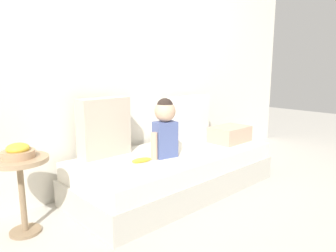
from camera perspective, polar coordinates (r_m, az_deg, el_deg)
ground_plane at (r=3.01m, az=1.20°, el=-11.41°), size 12.00×12.00×0.00m
back_wall at (r=3.21m, az=-5.88°, el=11.57°), size 5.11×0.10×2.36m
couch at (r=2.94m, az=1.21°, el=-8.15°), size 1.91×0.86×0.37m
throw_pillow_left at (r=2.77m, az=-11.43°, el=-0.22°), size 0.45×0.16×0.50m
throw_pillow_right at (r=3.43m, az=3.67°, el=1.65°), size 0.50×0.16×0.44m
toddler at (r=2.67m, az=-0.53°, el=0.14°), size 0.30×0.18×0.51m
banana at (r=2.59m, az=-4.79°, el=-6.12°), size 0.18×0.09×0.04m
folded_blanket at (r=3.30m, az=10.99°, el=-1.45°), size 0.40×0.28×0.16m
side_table at (r=2.37m, az=-24.99°, el=-8.13°), size 0.38×0.38×0.54m
fruit_bowl at (r=2.32m, az=-25.32°, el=-4.20°), size 0.21×0.21×0.10m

